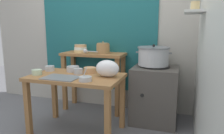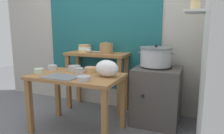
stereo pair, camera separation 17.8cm
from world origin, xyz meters
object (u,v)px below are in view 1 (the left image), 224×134
at_px(prep_bowl_0, 50,68).
at_px(back_shelf_table, 94,67).
at_px(steamer_pot, 153,56).
at_px(bowl_stack_enamel, 81,49).
at_px(prep_table, 76,84).
at_px(plastic_bag, 107,68).
at_px(prep_bowl_1, 37,72).
at_px(prep_bowl_2, 90,70).
at_px(prep_bowl_5, 85,79).
at_px(serving_tray, 61,78).
at_px(clay_pot, 103,48).
at_px(prep_bowl_3, 73,69).
at_px(prep_bowl_4, 78,71).
at_px(stove_block, 155,94).
at_px(ladle, 86,51).

bearing_deg(prep_bowl_0, back_shelf_table, 59.66).
bearing_deg(steamer_pot, bowl_stack_enamel, 172.66).
bearing_deg(prep_table, bowl_stack_enamel, 112.40).
relative_size(plastic_bag, prep_bowl_1, 2.34).
distance_m(prep_bowl_2, prep_bowl_5, 0.44).
height_order(prep_table, prep_bowl_2, prep_bowl_2).
relative_size(serving_tray, prep_bowl_5, 2.76).
distance_m(steamer_pot, bowl_stack_enamel, 1.16).
xyz_separation_m(clay_pot, prep_bowl_3, (-0.21, -0.56, -0.22)).
xyz_separation_m(clay_pot, prep_bowl_1, (-0.53, -0.87, -0.22)).
bearing_deg(prep_bowl_4, stove_block, 31.07).
bearing_deg(steamer_pot, stove_block, -26.62).
relative_size(steamer_pot, bowl_stack_enamel, 2.24).
relative_size(clay_pot, prep_bowl_0, 1.63).
height_order(ladle, prep_bowl_4, ladle).
relative_size(prep_bowl_3, prep_bowl_4, 1.46).
height_order(stove_block, prep_bowl_1, prep_bowl_1).
height_order(prep_bowl_1, prep_bowl_4, prep_bowl_4).
bearing_deg(prep_bowl_4, serving_tray, -108.12).
bearing_deg(prep_table, prep_bowl_1, -166.18).
bearing_deg(plastic_bag, back_shelf_table, 124.24).
xyz_separation_m(steamer_pot, bowl_stack_enamel, (-1.15, 0.15, 0.05)).
distance_m(clay_pot, prep_bowl_4, 0.70).
distance_m(prep_table, prep_bowl_3, 0.28).
bearing_deg(stove_block, prep_table, -144.43).
relative_size(steamer_pot, ladle, 1.88).
height_order(prep_bowl_0, prep_bowl_4, prep_bowl_4).
bearing_deg(prep_table, back_shelf_table, 97.18).
relative_size(clay_pot, prep_bowl_2, 1.25).
distance_m(back_shelf_table, steamer_pot, 0.96).
bearing_deg(prep_bowl_5, clay_pot, 99.31).
xyz_separation_m(stove_block, prep_bowl_3, (-1.01, -0.43, 0.37)).
height_order(stove_block, bowl_stack_enamel, bowl_stack_enamel).
height_order(clay_pot, prep_bowl_0, clay_pot).
relative_size(prep_bowl_0, prep_bowl_3, 0.74).
bearing_deg(prep_bowl_2, serving_tray, -116.10).
relative_size(steamer_pot, serving_tray, 1.18).
relative_size(prep_bowl_2, prep_bowl_4, 1.42).
height_order(stove_block, ladle, ladle).
relative_size(stove_block, prep_bowl_0, 6.47).
xyz_separation_m(back_shelf_table, stove_block, (0.96, -0.13, -0.30)).
xyz_separation_m(clay_pot, bowl_stack_enamel, (-0.39, 0.04, -0.02)).
relative_size(stove_block, steamer_pot, 1.65).
relative_size(ladle, prep_bowl_2, 1.59).
relative_size(prep_bowl_0, prep_bowl_4, 1.08).
bearing_deg(prep_bowl_5, steamer_pot, 54.64).
bearing_deg(back_shelf_table, prep_bowl_4, -83.15).
bearing_deg(ladle, stove_block, -2.04).
distance_m(prep_bowl_1, prep_bowl_2, 0.64).
distance_m(prep_table, serving_tray, 0.23).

